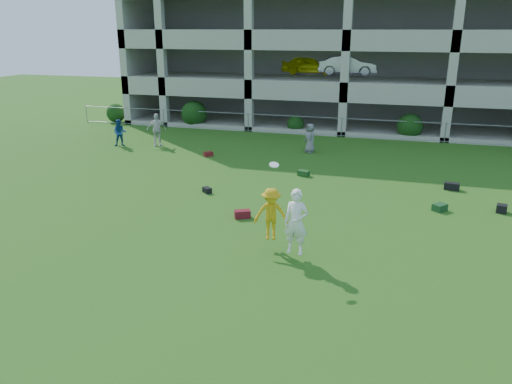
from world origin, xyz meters
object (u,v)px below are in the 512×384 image
(bystander_a, at_px, (120,133))
(parking_garage, at_px, (360,33))
(bystander_b, at_px, (156,130))
(crate_d, at_px, (502,209))
(bystander_c, at_px, (310,138))
(frisbee_contest, at_px, (281,217))

(bystander_a, bearing_deg, parking_garage, 27.42)
(bystander_b, xyz_separation_m, crate_d, (17.03, -6.36, -0.77))
(bystander_c, bearing_deg, parking_garage, 127.93)
(bystander_a, height_order, bystander_c, bystander_c)
(bystander_c, xyz_separation_m, crate_d, (8.39, -7.18, -0.64))
(bystander_b, bearing_deg, parking_garage, 20.70)
(crate_d, xyz_separation_m, frisbee_contest, (-6.93, -5.59, 1.00))
(bystander_b, relative_size, frisbee_contest, 0.69)
(frisbee_contest, height_order, parking_garage, parking_garage)
(crate_d, bearing_deg, parking_garage, 109.56)
(bystander_c, bearing_deg, bystander_a, -129.19)
(bystander_a, relative_size, parking_garage, 0.05)
(bystander_a, bearing_deg, bystander_b, -5.37)
(bystander_b, xyz_separation_m, frisbee_contest, (10.09, -11.96, 0.23))
(bystander_a, distance_m, parking_garage, 19.53)
(crate_d, xyz_separation_m, parking_garage, (-7.25, 20.41, 5.86))
(bystander_b, distance_m, bystander_c, 8.68)
(frisbee_contest, relative_size, parking_garage, 0.09)
(bystander_a, relative_size, frisbee_contest, 0.57)
(bystander_a, height_order, crate_d, bystander_a)
(crate_d, bearing_deg, bystander_c, 139.44)
(bystander_c, height_order, frisbee_contest, frisbee_contest)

